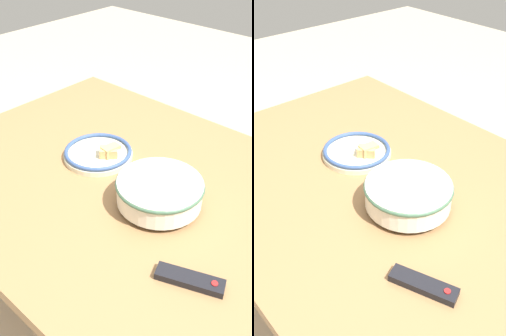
{
  "view_description": "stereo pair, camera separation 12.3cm",
  "coord_description": "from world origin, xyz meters",
  "views": [
    {
      "loc": [
        -0.65,
        0.77,
        1.52
      ],
      "look_at": [
        0.05,
        -0.0,
        0.79
      ],
      "focal_mm": 42.0,
      "sensor_mm": 36.0,
      "label": 1
    },
    {
      "loc": [
        -0.74,
        0.68,
        1.52
      ],
      "look_at": [
        0.05,
        -0.0,
        0.79
      ],
      "focal_mm": 42.0,
      "sensor_mm": 36.0,
      "label": 2
    }
  ],
  "objects": [
    {
      "name": "dining_table",
      "position": [
        0.0,
        0.0,
        0.67
      ],
      "size": [
        1.52,
        1.06,
        0.74
      ],
      "color": "olive",
      "rests_on": "ground_plane"
    },
    {
      "name": "tv_remote",
      "position": [
        -0.35,
        0.21,
        0.75
      ],
      "size": [
        0.17,
        0.1,
        0.02
      ],
      "rotation": [
        0.0,
        0.0,
        1.95
      ],
      "color": "black",
      "rests_on": "dining_table"
    },
    {
      "name": "ground_plane",
      "position": [
        0.0,
        0.0,
        0.0
      ],
      "size": [
        8.0,
        8.0,
        0.0
      ],
      "primitive_type": "plane",
      "color": "#B7A88E"
    },
    {
      "name": "noodle_bowl",
      "position": [
        -0.11,
        0.03,
        0.79
      ],
      "size": [
        0.26,
        0.26,
        0.09
      ],
      "color": "silver",
      "rests_on": "dining_table"
    },
    {
      "name": "food_plate",
      "position": [
        0.2,
        -0.03,
        0.76
      ],
      "size": [
        0.25,
        0.25,
        0.05
      ],
      "color": "beige",
      "rests_on": "dining_table"
    }
  ]
}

